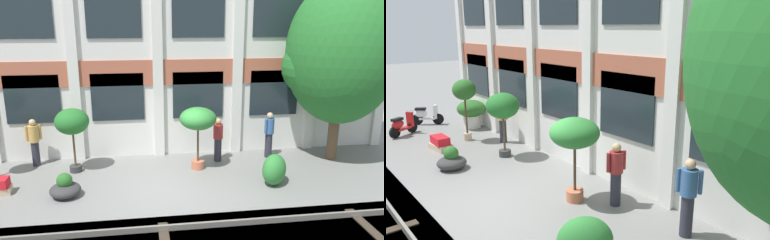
# 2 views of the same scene
# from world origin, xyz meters

# --- Properties ---
(ground_plane) EXTENTS (80.00, 80.00, 0.00)m
(ground_plane) POSITION_xyz_m (0.00, 0.00, 0.00)
(ground_plane) COLOR slate
(apartment_facade) EXTENTS (17.72, 0.64, 7.14)m
(apartment_facade) POSITION_xyz_m (0.00, 3.11, 3.57)
(apartment_facade) COLOR silver
(apartment_facade) RESTS_ON ground
(potted_plant_ribbed_drum) EXTENTS (1.20, 1.20, 1.21)m
(potted_plant_ribbed_drum) POSITION_xyz_m (-7.05, 2.38, 0.73)
(potted_plant_ribbed_drum) COLOR beige
(potted_plant_ribbed_drum) RESTS_ON ground
(potted_plant_tall_urn) EXTENTS (0.87, 0.87, 2.36)m
(potted_plant_tall_urn) POSITION_xyz_m (-5.42, 1.45, 1.88)
(potted_plant_tall_urn) COLOR tan
(potted_plant_tall_urn) RESTS_ON ground
(potted_plant_square_trough) EXTENTS (0.98, 0.61, 0.49)m
(potted_plant_square_trough) POSITION_xyz_m (-4.96, 0.23, 0.23)
(potted_plant_square_trough) COLOR tan
(potted_plant_square_trough) RESTS_ON ground
(potted_plant_terracotta_small) EXTENTS (1.09, 1.09, 2.17)m
(potted_plant_terracotta_small) POSITION_xyz_m (-2.87, 1.64, 1.68)
(potted_plant_terracotta_small) COLOR #333333
(potted_plant_terracotta_small) RESTS_ON ground
(potted_plant_low_pan) EXTENTS (1.22, 1.22, 2.14)m
(potted_plant_low_pan) POSITION_xyz_m (1.21, 1.34, 1.69)
(potted_plant_low_pan) COLOR #B76647
(potted_plant_low_pan) RESTS_ON ground
(potted_plant_wide_bowl) EXTENTS (0.88, 0.88, 0.72)m
(potted_plant_wide_bowl) POSITION_xyz_m (-2.88, -0.19, 0.26)
(potted_plant_wide_bowl) COLOR #333333
(potted_plant_wide_bowl) RESTS_ON ground
(scooter_near_curb) EXTENTS (0.86, 1.19, 0.98)m
(scooter_near_curb) POSITION_xyz_m (-8.86, 1.03, 0.44)
(scooter_near_curb) COLOR black
(scooter_near_curb) RESTS_ON ground
(scooter_second_parked) EXTENTS (0.80, 1.25, 0.98)m
(scooter_second_parked) POSITION_xyz_m (-7.67, -0.29, 0.44)
(scooter_second_parked) COLOR black
(scooter_second_parked) RESTS_ON ground
(resident_by_doorway) EXTENTS (0.45, 0.34, 1.69)m
(resident_by_doorway) POSITION_xyz_m (3.95, 2.08, 0.91)
(resident_by_doorway) COLOR #282833
(resident_by_doorway) RESTS_ON ground
(resident_watching_tracks) EXTENTS (0.50, 0.34, 1.67)m
(resident_watching_tracks) POSITION_xyz_m (-4.31, 2.38, 0.90)
(resident_watching_tracks) COLOR #282833
(resident_watching_tracks) RESTS_ON ground
(resident_near_plants) EXTENTS (0.34, 0.52, 1.59)m
(resident_near_plants) POSITION_xyz_m (2.03, 1.95, 0.85)
(resident_near_plants) COLOR #282833
(resident_near_plants) RESTS_ON ground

